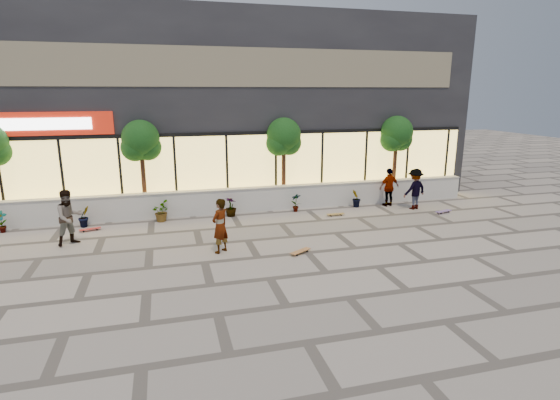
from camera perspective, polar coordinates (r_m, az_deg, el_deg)
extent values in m
plane|color=#A49A8E|center=(12.21, -1.29, -10.23)|extent=(80.00, 80.00, 0.00)
cube|color=silver|center=(18.57, -6.40, -0.15)|extent=(22.00, 0.35, 1.00)
cube|color=#B2AFA8|center=(18.45, -6.44, 1.41)|extent=(22.00, 0.42, 0.04)
cube|color=black|center=(23.48, -8.72, 11.98)|extent=(24.00, 9.00, 8.50)
cube|color=#FFD866|center=(19.27, -6.94, 4.00)|extent=(23.04, 0.05, 3.00)
cube|color=black|center=(19.04, -7.06, 8.58)|extent=(23.04, 0.08, 0.15)
cube|color=#AF1D0C|center=(19.30, -28.40, 8.75)|extent=(5.00, 0.10, 0.90)
cube|color=white|center=(19.24, -28.45, 8.73)|extent=(3.40, 0.06, 0.45)
cube|color=brown|center=(19.01, -7.33, 16.87)|extent=(21.60, 0.05, 1.60)
imported|color=#123912|center=(18.83, -32.63, -2.43)|extent=(0.43, 0.29, 0.81)
imported|color=#123912|center=(18.14, -24.21, -1.97)|extent=(0.57, 0.57, 0.81)
imported|color=#123912|center=(17.88, -15.35, -1.44)|extent=(0.68, 0.77, 0.81)
imported|color=#123912|center=(18.05, -6.44, -0.88)|extent=(0.64, 0.64, 0.81)
imported|color=#123912|center=(18.65, 2.09, -0.32)|extent=(0.46, 0.35, 0.81)
imported|color=#123912|center=(19.63, 9.94, 0.21)|extent=(0.55, 0.57, 0.81)
cylinder|color=#422317|center=(18.85, -17.41, 2.99)|extent=(0.18, 0.18, 3.24)
sphere|color=#123912|center=(18.64, -17.75, 7.66)|extent=(1.50, 1.50, 1.50)
sphere|color=#123912|center=(18.64, -18.45, 6.50)|extent=(1.10, 1.10, 1.10)
sphere|color=#123912|center=(18.72, -16.90, 6.64)|extent=(1.10, 1.10, 1.10)
cylinder|color=#422317|center=(19.51, 0.49, 3.98)|extent=(0.18, 0.18, 3.24)
sphere|color=#123912|center=(19.30, 0.50, 8.51)|extent=(1.50, 1.50, 1.50)
sphere|color=#123912|center=(19.23, -0.19, 7.41)|extent=(1.10, 1.10, 1.10)
sphere|color=#123912|center=(19.45, 1.17, 7.49)|extent=(1.10, 1.10, 1.10)
cylinder|color=#422317|center=(21.61, 14.74, 4.50)|extent=(0.18, 0.18, 3.24)
sphere|color=#123912|center=(21.42, 15.00, 8.59)|extent=(1.50, 1.50, 1.50)
sphere|color=#123912|center=(21.29, 14.41, 7.62)|extent=(1.10, 1.10, 1.10)
sphere|color=#123912|center=(21.62, 15.45, 7.65)|extent=(1.10, 1.10, 1.10)
imported|color=silver|center=(13.93, -7.83, -3.36)|extent=(0.76, 0.74, 1.77)
imported|color=tan|center=(16.13, -25.81, -2.06)|extent=(1.15, 1.10, 1.87)
imported|color=silver|center=(20.06, 14.07, 1.63)|extent=(1.06, 0.58, 1.72)
imported|color=maroon|center=(19.86, 17.19, 1.38)|extent=(1.28, 0.94, 1.78)
cube|color=#9F6434|center=(13.96, 2.69, -6.67)|extent=(0.79, 0.59, 0.02)
cylinder|color=black|center=(14.20, 3.13, -6.56)|extent=(0.07, 0.06, 0.06)
cylinder|color=black|center=(14.11, 3.57, -6.70)|extent=(0.07, 0.06, 0.06)
cylinder|color=black|center=(13.85, 1.78, -7.08)|extent=(0.07, 0.06, 0.06)
cylinder|color=black|center=(13.76, 2.23, -7.23)|extent=(0.07, 0.06, 0.06)
cube|color=#B52822|center=(17.60, -23.56, -3.48)|extent=(0.77, 0.38, 0.02)
cylinder|color=black|center=(17.70, -22.84, -3.49)|extent=(0.06, 0.04, 0.05)
cylinder|color=black|center=(17.57, -22.78, -3.61)|extent=(0.06, 0.04, 0.05)
cylinder|color=black|center=(17.65, -24.30, -3.68)|extent=(0.06, 0.04, 0.05)
cylinder|color=black|center=(17.53, -24.25, -3.80)|extent=(0.06, 0.04, 0.05)
cube|color=olive|center=(18.23, 7.28, -1.81)|extent=(0.75, 0.20, 0.02)
cylinder|color=black|center=(18.39, 7.85, -1.87)|extent=(0.05, 0.03, 0.05)
cylinder|color=black|center=(18.27, 8.02, -1.98)|extent=(0.05, 0.03, 0.05)
cylinder|color=black|center=(18.21, 6.53, -1.98)|extent=(0.05, 0.03, 0.05)
cylinder|color=black|center=(18.10, 6.69, -2.09)|extent=(0.05, 0.03, 0.05)
cube|color=#6A4F92|center=(19.73, 20.58, -1.36)|extent=(0.85, 0.43, 0.02)
cylinder|color=black|center=(19.99, 20.85, -1.38)|extent=(0.07, 0.05, 0.06)
cylinder|color=black|center=(19.90, 21.18, -1.47)|extent=(0.07, 0.05, 0.06)
cylinder|color=black|center=(19.60, 19.93, -1.59)|extent=(0.07, 0.05, 0.06)
cylinder|color=black|center=(19.51, 20.27, -1.69)|extent=(0.07, 0.05, 0.06)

